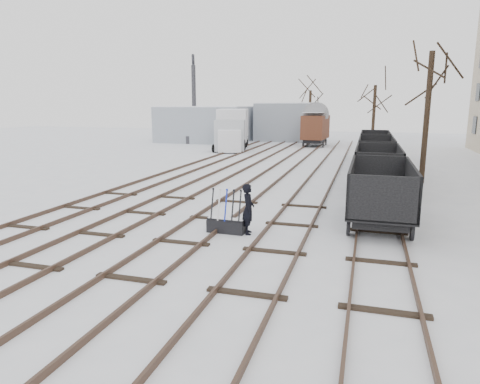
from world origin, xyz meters
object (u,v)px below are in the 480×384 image
object	(u,v)px
worker	(248,209)
panel_van	(229,140)
ground_frame	(226,225)
box_van_wagon	(316,126)
lorry	(232,128)
crane	(195,120)
freight_wagon_a	(380,201)

from	to	relation	value
worker	panel_van	world-z (taller)	panel_van
ground_frame	box_van_wagon	world-z (taller)	box_van_wagon
ground_frame	panel_van	size ratio (longest dim) A/B	0.29
ground_frame	box_van_wagon	xyz separation A→B (m)	(-0.85, 32.05, 1.76)
lorry	panel_van	world-z (taller)	lorry
worker	box_van_wagon	xyz separation A→B (m)	(-1.60, 31.95, 1.19)
crane	worker	bearing A→B (deg)	-86.12
worker	crane	world-z (taller)	crane
crane	freight_wagon_a	bearing A→B (deg)	-78.04
crane	ground_frame	bearing A→B (deg)	-87.30
ground_frame	box_van_wagon	distance (m)	32.11
ground_frame	worker	world-z (taller)	worker
ground_frame	freight_wagon_a	bearing A→B (deg)	30.39
lorry	panel_van	xyz separation A→B (m)	(0.54, -2.59, -0.89)
ground_frame	crane	size ratio (longest dim) A/B	0.16
crane	box_van_wagon	bearing A→B (deg)	-20.53
ground_frame	lorry	world-z (taller)	lorry
worker	box_van_wagon	distance (m)	32.01
worker	crane	xyz separation A→B (m)	(-15.01, 31.74, 1.67)
worker	ground_frame	bearing A→B (deg)	82.68
freight_wagon_a	worker	bearing A→B (deg)	-149.19
worker	box_van_wagon	size ratio (longest dim) A/B	0.36
panel_van	crane	xyz separation A→B (m)	(-6.36, 7.15, 1.44)
freight_wagon_a	box_van_wagon	size ratio (longest dim) A/B	1.14
worker	freight_wagon_a	world-z (taller)	freight_wagon_a
worker	box_van_wagon	world-z (taller)	box_van_wagon
freight_wagon_a	box_van_wagon	world-z (taller)	box_van_wagon
box_van_wagon	crane	size ratio (longest dim) A/B	0.50
ground_frame	worker	distance (m)	0.95
worker	lorry	bearing A→B (deg)	3.77
freight_wagon_a	panel_van	world-z (taller)	freight_wagon_a
ground_frame	freight_wagon_a	world-z (taller)	freight_wagon_a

